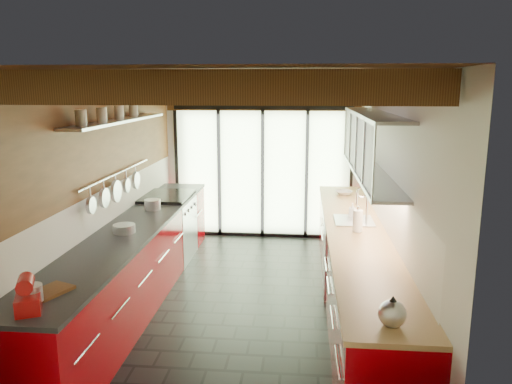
% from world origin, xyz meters
% --- Properties ---
extents(ground, '(5.50, 5.50, 0.00)m').
position_xyz_m(ground, '(0.00, 0.00, 0.00)').
color(ground, black).
rests_on(ground, ground).
extents(room_shell, '(5.50, 5.50, 5.50)m').
position_xyz_m(room_shell, '(0.00, 0.00, 1.65)').
color(room_shell, silver).
rests_on(room_shell, ground).
extents(ceiling_beams, '(3.14, 5.06, 4.90)m').
position_xyz_m(ceiling_beams, '(-0.00, 0.38, 2.46)').
color(ceiling_beams, '#593316').
rests_on(ceiling_beams, ground).
extents(glass_door, '(2.95, 0.10, 2.90)m').
position_xyz_m(glass_door, '(0.00, 2.69, 1.66)').
color(glass_door, '#C6EAAD').
rests_on(glass_door, ground).
extents(left_counter, '(0.68, 5.00, 0.92)m').
position_xyz_m(left_counter, '(-1.28, 0.00, 0.46)').
color(left_counter, '#950209').
rests_on(left_counter, ground).
extents(range_stove, '(0.66, 0.90, 0.97)m').
position_xyz_m(range_stove, '(-1.28, 1.45, 0.47)').
color(range_stove, silver).
rests_on(range_stove, ground).
extents(right_counter, '(0.68, 5.00, 0.92)m').
position_xyz_m(right_counter, '(1.27, 0.00, 0.46)').
color(right_counter, '#950209').
rests_on(right_counter, ground).
extents(sink_assembly, '(0.45, 0.52, 0.43)m').
position_xyz_m(sink_assembly, '(1.29, 0.40, 0.96)').
color(sink_assembly, silver).
rests_on(sink_assembly, right_counter).
extents(upper_cabinets_right, '(0.34, 3.00, 3.00)m').
position_xyz_m(upper_cabinets_right, '(1.43, 0.30, 1.85)').
color(upper_cabinets_right, silver).
rests_on(upper_cabinets_right, ground).
extents(left_wall_fixtures, '(0.28, 2.60, 0.96)m').
position_xyz_m(left_wall_fixtures, '(-1.47, 0.18, 1.85)').
color(left_wall_fixtures, silver).
rests_on(left_wall_fixtures, ground).
extents(stand_mixer, '(0.27, 0.33, 0.27)m').
position_xyz_m(stand_mixer, '(-1.27, -2.24, 1.02)').
color(stand_mixer, '#B00E0E').
rests_on(stand_mixer, left_counter).
extents(pot_large, '(0.27, 0.27, 0.13)m').
position_xyz_m(pot_large, '(-1.27, 0.73, 0.99)').
color(pot_large, silver).
rests_on(pot_large, left_counter).
extents(pot_small, '(0.24, 0.24, 0.09)m').
position_xyz_m(pot_small, '(-1.27, -0.32, 0.97)').
color(pot_small, silver).
rests_on(pot_small, left_counter).
extents(cutting_board, '(0.32, 0.37, 0.03)m').
position_xyz_m(cutting_board, '(-1.27, -1.95, 0.93)').
color(cutting_board, brown).
rests_on(cutting_board, left_counter).
extents(kettle, '(0.22, 0.25, 0.22)m').
position_xyz_m(kettle, '(1.27, -2.25, 1.02)').
color(kettle, silver).
rests_on(kettle, right_counter).
extents(paper_towel, '(0.14, 0.14, 0.29)m').
position_xyz_m(paper_towel, '(1.27, -0.05, 1.04)').
color(paper_towel, white).
rests_on(paper_towel, right_counter).
extents(soap_bottle, '(0.09, 0.09, 0.18)m').
position_xyz_m(soap_bottle, '(1.27, 0.57, 1.01)').
color(soap_bottle, silver).
rests_on(soap_bottle, right_counter).
extents(bowl, '(0.28, 0.28, 0.06)m').
position_xyz_m(bowl, '(1.27, 1.87, 0.95)').
color(bowl, silver).
rests_on(bowl, right_counter).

